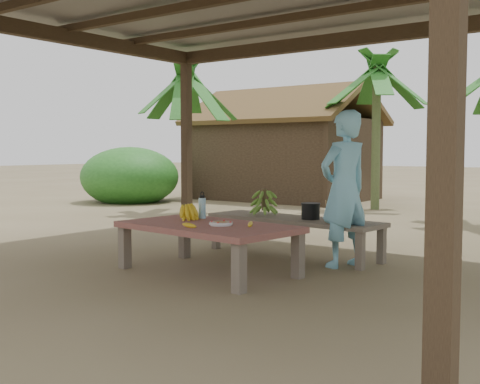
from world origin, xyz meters
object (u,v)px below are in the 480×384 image
Objects in this scene: water_flask at (202,207)px; woman at (344,189)px; bench at (293,222)px; plate at (221,224)px; ripe_banana_bunch at (184,211)px; cooking_pot at (311,211)px; work_table at (208,230)px.

water_flask is 0.18× the size of woman.
bench is 7.65× the size of water_flask.
bench is 1.38m from plate.
ripe_banana_bunch is at bearing -34.59° from woman.
plate is 1.12× the size of cooking_pot.
ripe_banana_bunch is 0.22m from water_flask.
bench is at bearing -86.89° from woman.
bench is 1.35× the size of woman.
woman is (0.95, 1.11, 0.40)m from work_table.
water_flask is at bearing 66.41° from ripe_banana_bunch.
bench is 10.65× the size of cooking_pot.
work_table is at bearing 177.78° from plate.
ripe_banana_bunch is 0.66m from plate.
ripe_banana_bunch reaches higher than bench.
bench is 1.38m from ripe_banana_bunch.
water_flask is (-0.54, -1.02, 0.23)m from bench.
ripe_banana_bunch is 1.05× the size of water_flask.
work_table is 1.38m from bench.
cooking_pot is at bearing 80.10° from plate.
plate is 0.66m from water_flask.
woman is at bearing 55.23° from plate.
plate is (0.01, -1.38, 0.12)m from bench.
woman reaches higher than bench.
ripe_banana_bunch is 1.45× the size of cooking_pot.
water_flask is at bearing 146.38° from plate.
ripe_banana_bunch is at bearing 167.16° from work_table.
cooking_pot reaches higher than bench.
work_table is at bearing -19.25° from ripe_banana_bunch.
ripe_banana_bunch is (-0.46, 0.16, 0.16)m from work_table.
plate is 1.40m from woman.
work_table is at bearing -106.94° from cooking_pot.
work_table reaches higher than bench.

